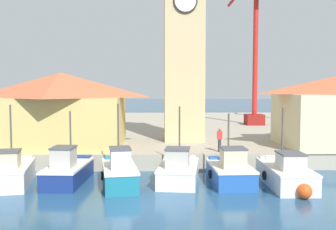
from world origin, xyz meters
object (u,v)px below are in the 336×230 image
(fishing_boat_far_left, at_px, (10,172))
(clock_tower, at_px, (184,39))
(fishing_boat_left_outer, at_px, (68,170))
(fishing_boat_center, at_px, (230,171))
(mooring_buoy, at_px, (304,191))
(fishing_boat_mid_right, at_px, (285,173))
(warehouse_left, at_px, (61,109))
(fishing_boat_mid_left, at_px, (179,170))
(fishing_boat_left_inner, at_px, (119,172))
(port_crane_far, at_px, (254,64))
(dock_worker_near_tower, at_px, (220,139))

(fishing_boat_far_left, xyz_separation_m, clock_tower, (10.30, 10.19, 8.56))
(fishing_boat_left_outer, relative_size, fishing_boat_center, 1.11)
(fishing_boat_far_left, height_order, mooring_buoy, fishing_boat_far_left)
(fishing_boat_center, relative_size, fishing_boat_mid_right, 0.83)
(fishing_boat_left_outer, height_order, fishing_boat_mid_right, fishing_boat_mid_right)
(fishing_boat_mid_right, bearing_deg, clock_tower, 114.96)
(fishing_boat_far_left, relative_size, fishing_boat_left_outer, 0.98)
(warehouse_left, distance_m, mooring_buoy, 17.93)
(fishing_boat_far_left, xyz_separation_m, mooring_buoy, (15.35, -3.00, -0.35))
(fishing_boat_mid_left, bearing_deg, mooring_buoy, -30.03)
(fishing_boat_left_outer, bearing_deg, fishing_boat_center, -2.10)
(fishing_boat_center, xyz_separation_m, mooring_buoy, (3.06, -3.14, -0.34))
(fishing_boat_left_outer, height_order, fishing_boat_left_inner, fishing_boat_left_inner)
(fishing_boat_center, distance_m, warehouse_left, 13.65)
(fishing_boat_left_inner, relative_size, mooring_buoy, 6.57)
(port_crane_far, bearing_deg, fishing_boat_mid_left, -113.43)
(fishing_boat_mid_left, xyz_separation_m, dock_worker_near_tower, (2.98, 3.99, 1.23))
(fishing_boat_left_outer, distance_m, fishing_boat_left_inner, 3.08)
(port_crane_far, bearing_deg, fishing_boat_mid_right, -99.48)
(clock_tower, bearing_deg, port_crane_far, 55.42)
(clock_tower, height_order, dock_worker_near_tower, clock_tower)
(fishing_boat_left_inner, relative_size, fishing_boat_mid_left, 1.04)
(fishing_boat_left_inner, xyz_separation_m, dock_worker_near_tower, (6.28, 4.67, 1.17))
(fishing_boat_mid_left, bearing_deg, fishing_boat_center, -6.16)
(fishing_boat_mid_left, xyz_separation_m, port_crane_far, (9.79, 22.60, 7.27))
(fishing_boat_far_left, height_order, fishing_boat_center, fishing_boat_far_left)
(fishing_boat_center, bearing_deg, dock_worker_near_tower, 89.19)
(fishing_boat_left_inner, height_order, clock_tower, clock_tower)
(fishing_boat_mid_left, xyz_separation_m, mooring_buoy, (5.98, -3.46, -0.32))
(fishing_boat_left_outer, height_order, mooring_buoy, fishing_boat_left_outer)
(fishing_boat_left_inner, relative_size, port_crane_far, 0.29)
(fishing_boat_mid_left, relative_size, clock_tower, 0.28)
(fishing_boat_left_outer, distance_m, warehouse_left, 7.73)
(port_crane_far, height_order, mooring_buoy, port_crane_far)
(fishing_boat_far_left, bearing_deg, fishing_boat_center, 0.66)
(fishing_boat_far_left, relative_size, dock_worker_near_tower, 2.90)
(fishing_boat_mid_left, distance_m, port_crane_far, 25.68)
(fishing_boat_mid_left, height_order, dock_worker_near_tower, fishing_boat_mid_left)
(fishing_boat_left_outer, distance_m, fishing_boat_mid_left, 6.30)
(mooring_buoy, relative_size, dock_worker_near_tower, 0.47)
(fishing_boat_mid_right, bearing_deg, fishing_boat_mid_left, 171.41)
(fishing_boat_mid_right, xyz_separation_m, warehouse_left, (-14.17, 7.70, 3.15))
(fishing_boat_mid_right, xyz_separation_m, dock_worker_near_tower, (-2.89, 4.87, 1.23))
(fishing_boat_far_left, relative_size, mooring_buoy, 6.22)
(clock_tower, xyz_separation_m, mooring_buoy, (5.05, -13.19, -8.90))
(fishing_boat_left_inner, height_order, dock_worker_near_tower, fishing_boat_left_inner)
(fishing_boat_mid_left, height_order, fishing_boat_center, fishing_boat_mid_left)
(clock_tower, relative_size, warehouse_left, 1.84)
(fishing_boat_mid_left, distance_m, fishing_boat_center, 2.93)
(fishing_boat_far_left, xyz_separation_m, fishing_boat_mid_right, (15.24, -0.43, -0.03))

